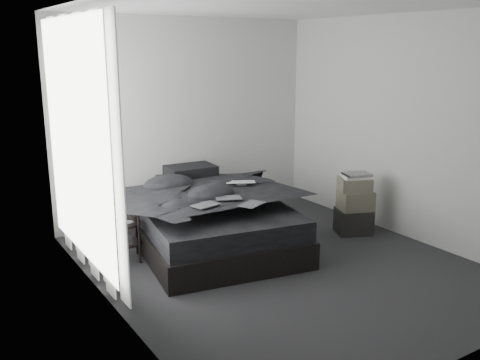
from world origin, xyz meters
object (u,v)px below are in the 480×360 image
laptop (241,177)px  box_lower (353,221)px  bed (211,235)px  side_stand (125,232)px

laptop → box_lower: 1.53m
laptop → bed: bearing=-154.5°
box_lower → bed: bearing=162.8°
bed → box_lower: (1.70, -0.53, 0.01)m
bed → side_stand: size_ratio=3.38×
laptop → box_lower: laptop is taller
bed → box_lower: 1.78m
bed → laptop: 0.74m
bed → box_lower: box_lower is taller
bed → side_stand: bearing=-179.3°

